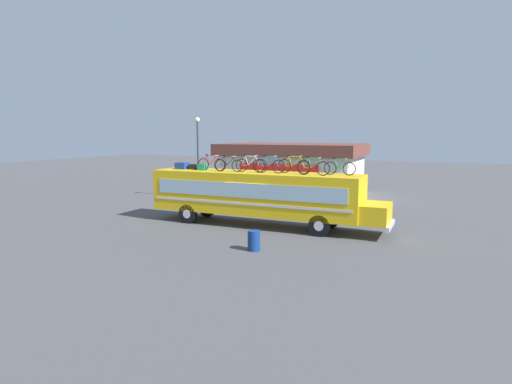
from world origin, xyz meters
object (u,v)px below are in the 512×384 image
Objects in this scene: trash_bin at (254,241)px; street_lamp at (198,147)px; luggage_bag_2 at (195,167)px; luggage_bag_3 at (203,167)px; rooftop_bicycle_4 at (270,166)px; rooftop_bicycle_1 at (211,164)px; rooftop_bicycle_3 at (250,165)px; rooftop_bicycle_6 at (313,167)px; luggage_bag_1 at (182,166)px; rooftop_bicycle_7 at (340,168)px; rooftop_bicycle_2 at (229,165)px; bus at (259,194)px; rooftop_bicycle_5 at (294,166)px.

trash_bin is 0.14× the size of street_lamp.
luggage_bag_2 is 1.07× the size of luggage_bag_3.
rooftop_bicycle_1 is at bearing -179.94° from rooftop_bicycle_4.
rooftop_bicycle_6 is (3.67, -0.32, -0.00)m from rooftop_bicycle_3.
luggage_bag_3 is at bearing -5.88° from luggage_bag_1.
rooftop_bicycle_4 reaches higher than rooftop_bicycle_7.
rooftop_bicycle_3 is at bearing -5.98° from luggage_bag_2.
rooftop_bicycle_2 is 6.09m from rooftop_bicycle_7.
rooftop_bicycle_3 is at bearing -174.37° from bus.
bus is 23.53× the size of luggage_bag_2.
bus is 8.03× the size of rooftop_bicycle_7.
rooftop_bicycle_4 is at bearing 3.44° from rooftop_bicycle_2.
rooftop_bicycle_7 is at bearing 1.70° from rooftop_bicycle_5.
luggage_bag_2 is at bearing 175.36° from bus.
rooftop_bicycle_7 reaches higher than trash_bin.
rooftop_bicycle_6 is 5.42m from trash_bin.
luggage_bag_3 is (-3.54, 0.00, 1.37)m from bus.
luggage_bag_2 is 0.32× the size of rooftop_bicycle_1.
bus is at bearing 173.40° from rooftop_bicycle_6.
rooftop_bicycle_1 is 0.95× the size of rooftop_bicycle_5.
rooftop_bicycle_1 is at bearing -8.08° from luggage_bag_1.
bus is at bearing -0.03° from luggage_bag_3.
luggage_bag_3 is 0.30× the size of rooftop_bicycle_1.
luggage_bag_1 is 0.39× the size of rooftop_bicycle_3.
rooftop_bicycle_6 is (8.27, -0.53, 0.20)m from luggage_bag_1.
trash_bin is at bearing -51.33° from rooftop_bicycle_2.
rooftop_bicycle_6 is at bearing -5.47° from luggage_bag_2.
luggage_bag_1 is at bearing -179.34° from rooftop_bicycle_5.
rooftop_bicycle_6 is at bearing -0.88° from rooftop_bicycle_2.
rooftop_bicycle_6 is 0.28× the size of street_lamp.
trash_bin is (1.86, -4.75, -1.34)m from bus.
luggage_bag_3 reaches higher than trash_bin.
street_lamp is at bearing 146.53° from rooftop_bicycle_5.
rooftop_bicycle_5 is at bearing 2.52° from luggage_bag_3.
rooftop_bicycle_2 reaches higher than luggage_bag_2.
luggage_bag_2 is 0.34× the size of rooftop_bicycle_7.
bus is 1.66m from rooftop_bicycle_3.
street_lamp reaches higher than rooftop_bicycle_7.
trash_bin is at bearing -116.23° from rooftop_bicycle_7.
trash_bin is at bearing -90.82° from rooftop_bicycle_5.
street_lamp is at bearing 123.80° from luggage_bag_3.
trash_bin is (6.96, -4.91, -2.71)m from luggage_bag_1.
bus reaches higher than trash_bin.
bus is at bearing 9.72° from rooftop_bicycle_2.
trash_bin is (-2.49, -5.06, -2.90)m from rooftop_bicycle_7.
rooftop_bicycle_1 is 3.59m from rooftop_bicycle_4.
luggage_bag_3 is 0.60× the size of trash_bin.
rooftop_bicycle_4 is (5.03, -0.50, 0.26)m from luggage_bag_2.
rooftop_bicycle_5 is at bearing -33.47° from street_lamp.
luggage_bag_2 is at bearing 140.53° from trash_bin.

